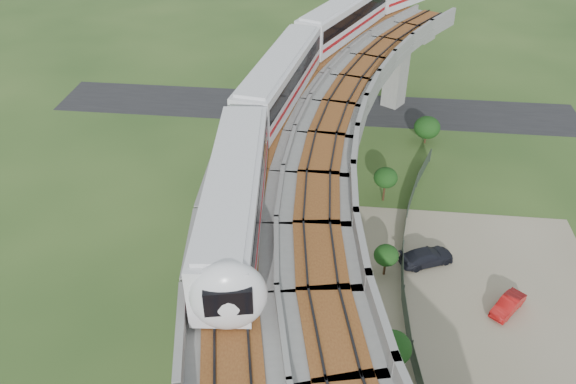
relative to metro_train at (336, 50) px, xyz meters
name	(u,v)px	position (x,y,z in m)	size (l,w,h in m)	color
ground	(285,291)	(-2.53, -15.98, -12.31)	(160.00, 160.00, 0.00)	#27461C
dirt_lot	(486,328)	(11.47, -17.98, -12.29)	(18.00, 26.00, 0.04)	gray
asphalt_road	(314,107)	(-2.53, 14.02, -12.29)	(60.00, 8.00, 0.03)	#232326
viaduct	(345,193)	(1.31, -15.98, -3.26)	(19.58, 73.98, 11.40)	#99968E
metro_train	(336,50)	(0.00, 0.00, 0.00)	(20.53, 59.02, 3.64)	silver
fence	(421,294)	(7.22, -15.98, -11.56)	(3.87, 38.73, 1.50)	#2D382D
tree_0	(427,127)	(9.56, 7.03, -10.47)	(2.68, 2.68, 2.98)	#382314
tree_1	(386,178)	(4.94, -3.76, -9.90)	(2.10, 2.10, 3.31)	#382314
tree_2	(386,255)	(4.72, -13.47, -10.39)	(1.84, 1.84, 2.71)	#382314
tree_3	(393,348)	(4.81, -22.13, -10.27)	(2.35, 2.35, 3.05)	#382314
car_red	(508,305)	(13.17, -16.23, -11.73)	(1.15, 3.30, 1.09)	#A20F0F
car_dark	(427,256)	(7.98, -11.80, -11.65)	(1.74, 4.28, 1.24)	black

